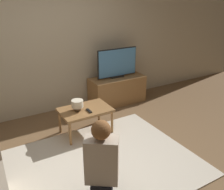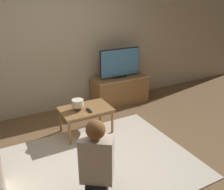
% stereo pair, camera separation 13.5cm
% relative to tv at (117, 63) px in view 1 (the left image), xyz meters
% --- Properties ---
extents(ground_plane, '(10.00, 10.00, 0.00)m').
position_rel_tv_xyz_m(ground_plane, '(-1.24, -1.61, -0.83)').
color(ground_plane, brown).
extents(wall_back, '(10.00, 0.06, 2.60)m').
position_rel_tv_xyz_m(wall_back, '(-1.24, 0.32, 0.47)').
color(wall_back, beige).
rests_on(wall_back, ground_plane).
extents(rug, '(2.47, 1.93, 0.02)m').
position_rel_tv_xyz_m(rug, '(-1.24, -1.61, -0.83)').
color(rug, beige).
rests_on(rug, ground_plane).
extents(tv_stand, '(1.11, 0.47, 0.54)m').
position_rel_tv_xyz_m(tv_stand, '(-0.00, -0.00, -0.56)').
color(tv_stand, olive).
rests_on(tv_stand, ground_plane).
extents(tv, '(0.85, 0.08, 0.57)m').
position_rel_tv_xyz_m(tv, '(0.00, 0.00, 0.00)').
color(tv, black).
rests_on(tv, tv_stand).
extents(coffee_table, '(0.78, 0.53, 0.42)m').
position_rel_tv_xyz_m(coffee_table, '(-1.06, -0.78, -0.46)').
color(coffee_table, olive).
rests_on(coffee_table, ground_plane).
extents(person_kneeling, '(0.69, 0.84, 0.96)m').
position_rel_tv_xyz_m(person_kneeling, '(-1.51, -2.16, -0.35)').
color(person_kneeling, black).
rests_on(person_kneeling, rug).
extents(table_lamp, '(0.18, 0.18, 0.17)m').
position_rel_tv_xyz_m(table_lamp, '(-1.18, -0.77, -0.31)').
color(table_lamp, '#4C3823').
rests_on(table_lamp, coffee_table).
extents(remote, '(0.04, 0.15, 0.02)m').
position_rel_tv_xyz_m(remote, '(-1.04, -0.88, -0.40)').
color(remote, black).
rests_on(remote, coffee_table).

